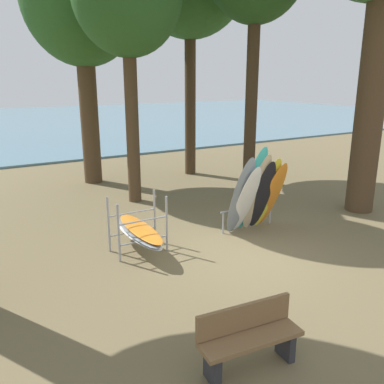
# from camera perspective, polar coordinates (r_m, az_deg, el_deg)

# --- Properties ---
(ground_plane) EXTENTS (80.00, 80.00, 0.00)m
(ground_plane) POSITION_cam_1_polar(r_m,az_deg,el_deg) (8.96, 7.10, -8.67)
(ground_plane) COLOR brown
(lake_water) EXTENTS (80.00, 36.00, 0.10)m
(lake_water) POSITION_cam_1_polar(r_m,az_deg,el_deg) (36.82, -23.08, 8.86)
(lake_water) COLOR slate
(lake_water) RESTS_ON ground
(leaning_board_pile) EXTENTS (1.63, 0.90, 2.22)m
(leaning_board_pile) POSITION_cam_1_polar(r_m,az_deg,el_deg) (9.90, 9.02, -0.39)
(leaning_board_pile) COLOR gray
(leaning_board_pile) RESTS_ON ground
(board_storage_rack) EXTENTS (1.15, 2.12, 1.25)m
(board_storage_rack) POSITION_cam_1_polar(r_m,az_deg,el_deg) (8.96, -7.48, -5.40)
(board_storage_rack) COLOR #9EA0A5
(board_storage_rack) RESTS_ON ground
(park_bench) EXTENTS (1.43, 0.55, 0.85)m
(park_bench) POSITION_cam_1_polar(r_m,az_deg,el_deg) (5.64, 7.96, -19.40)
(park_bench) COLOR #2D2D33
(park_bench) RESTS_ON ground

